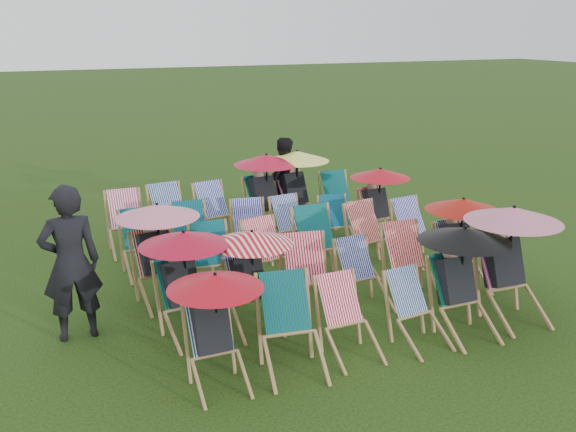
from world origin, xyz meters
name	(u,v)px	position (x,y,z in m)	size (l,w,h in m)	color
ground	(300,281)	(0.00, 0.00, 0.00)	(100.00, 100.00, 0.00)	black
deckchair_0	(216,329)	(-1.94, -2.18, 0.62)	(0.99, 1.03, 1.18)	#A0774A
deckchair_1	(292,328)	(-1.11, -2.23, 0.49)	(0.77, 0.99, 0.98)	#A0774A
deckchair_2	(349,320)	(-0.39, -2.19, 0.43)	(0.59, 0.81, 0.86)	#A0774A
deckchair_3	(419,311)	(0.48, -2.27, 0.42)	(0.63, 0.82, 0.83)	#A0774A
deckchair_4	(463,280)	(1.12, -2.24, 0.69)	(1.10, 1.14, 1.30)	#A0774A
deckchair_5	(512,262)	(1.94, -2.12, 0.75)	(1.20, 1.25, 1.43)	#A0774A
deckchair_6	(186,283)	(-1.93, -0.97, 0.67)	(1.06, 1.15, 1.26)	#A0774A
deckchair_7	(252,279)	(-1.14, -1.09, 0.64)	(1.01, 1.06, 1.20)	#A0774A
deckchair_8	(310,279)	(-0.36, -1.08, 0.49)	(0.81, 1.01, 0.99)	#A0774A
deckchair_9	(364,275)	(0.43, -1.10, 0.43)	(0.61, 0.83, 0.86)	#A0774A
deckchair_10	(412,263)	(1.20, -1.06, 0.48)	(0.70, 0.93, 0.96)	#A0774A
deckchair_11	(462,242)	(2.03, -1.04, 0.67)	(1.06, 1.12, 1.26)	#A0774A
deckchair_12	(159,252)	(-2.00, 0.14, 0.70)	(1.11, 1.19, 1.32)	#A0774A
deckchair_13	(215,261)	(-1.24, 0.11, 0.46)	(0.64, 0.88, 0.93)	#A0774A
deckchair_14	(272,256)	(-0.43, -0.01, 0.47)	(0.77, 0.95, 0.93)	#A0774A
deckchair_15	(322,245)	(0.35, 0.00, 0.51)	(0.68, 0.95, 1.01)	#A0774A
deckchair_16	(375,237)	(1.29, 0.08, 0.48)	(0.81, 1.00, 0.97)	#A0774A
deckchair_17	(420,231)	(2.11, 0.09, 0.47)	(0.74, 0.94, 0.94)	#A0774A
deckchair_18	(143,244)	(-2.02, 1.23, 0.46)	(0.62, 0.86, 0.92)	#A0774A
deckchair_19	(191,237)	(-1.28, 1.25, 0.47)	(0.75, 0.95, 0.94)	#A0774A
deckchair_20	(251,232)	(-0.32, 1.17, 0.45)	(0.74, 0.93, 0.91)	#A0774A
deckchair_21	(294,226)	(0.45, 1.22, 0.44)	(0.67, 0.87, 0.88)	#A0774A
deckchair_22	(338,224)	(1.21, 1.12, 0.42)	(0.65, 0.83, 0.83)	#A0774A
deckchair_23	(380,203)	(2.08, 1.25, 0.65)	(1.03, 1.09, 1.23)	#A0774A
deckchair_24	(128,223)	(-2.05, 2.31, 0.48)	(0.66, 0.91, 0.97)	#A0774A
deckchair_25	(173,216)	(-1.28, 2.37, 0.50)	(0.78, 0.99, 0.99)	#A0774A
deckchair_26	(219,213)	(-0.49, 2.32, 0.48)	(0.80, 0.99, 0.96)	#A0774A
deckchair_27	(268,192)	(0.45, 2.41, 0.73)	(1.17, 1.27, 1.39)	#A0774A
deckchair_28	(298,188)	(1.09, 2.49, 0.73)	(1.17, 1.28, 1.39)	#A0774A
deckchair_29	(340,199)	(1.90, 2.36, 0.46)	(0.67, 0.89, 0.93)	#A0774A
person_left	(71,263)	(-3.16, -0.52, 0.94)	(0.69, 0.45, 1.88)	black
person_rear	(283,180)	(0.94, 2.88, 0.81)	(0.78, 0.61, 1.61)	black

